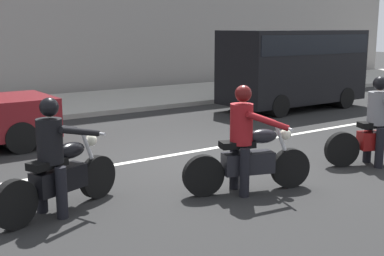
# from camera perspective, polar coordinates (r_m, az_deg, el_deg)

# --- Properties ---
(ground_plane) EXTENTS (80.00, 80.00, 0.00)m
(ground_plane) POSITION_cam_1_polar(r_m,az_deg,el_deg) (9.39, 2.28, -3.94)
(ground_plane) COLOR black
(sidewalk_slab) EXTENTS (40.00, 4.40, 0.14)m
(sidewalk_slab) POSITION_cam_1_polar(r_m,az_deg,el_deg) (16.34, -15.04, 2.47)
(sidewalk_slab) COLOR #99968E
(sidewalk_slab) RESTS_ON ground_plane
(lane_marking_stripe) EXTENTS (18.00, 0.14, 0.01)m
(lane_marking_stripe) POSITION_cam_1_polar(r_m,az_deg,el_deg) (10.43, 1.82, -2.37)
(lane_marking_stripe) COLOR silver
(lane_marking_stripe) RESTS_ON ground_plane
(motorcycle_with_rider_crimson) EXTENTS (1.98, 0.89, 1.63)m
(motorcycle_with_rider_crimson) POSITION_cam_1_polar(r_m,az_deg,el_deg) (7.65, 6.25, -2.38)
(motorcycle_with_rider_crimson) COLOR black
(motorcycle_with_rider_crimson) RESTS_ON ground_plane
(motorcycle_with_rider_gray) EXTENTS (2.01, 1.06, 1.61)m
(motorcycle_with_rider_gray) POSITION_cam_1_polar(r_m,az_deg,el_deg) (9.75, 20.52, -0.12)
(motorcycle_with_rider_gray) COLOR black
(motorcycle_with_rider_gray) RESTS_ON ground_plane
(motorcycle_with_rider_black_leather) EXTENTS (1.97, 0.94, 1.58)m
(motorcycle_with_rider_black_leather) POSITION_cam_1_polar(r_m,az_deg,el_deg) (7.00, -14.92, -4.17)
(motorcycle_with_rider_black_leather) COLOR black
(motorcycle_with_rider_black_leather) RESTS_ON ground_plane
(parked_van_black) EXTENTS (4.57, 1.96, 2.38)m
(parked_van_black) POSITION_cam_1_polar(r_m,az_deg,el_deg) (15.75, 11.33, 7.10)
(parked_van_black) COLOR black
(parked_van_black) RESTS_ON ground_plane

